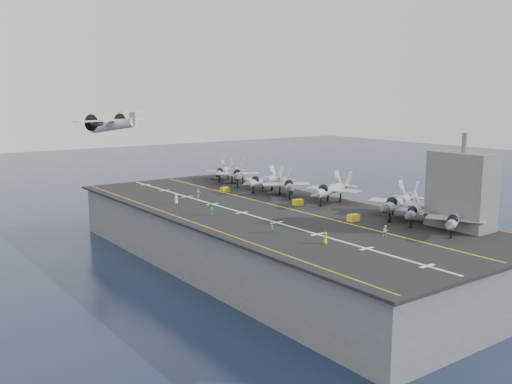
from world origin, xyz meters
TOP-DOWN VIEW (x-y plane):
  - ground at (0.00, 0.00)m, footprint 500.00×500.00m
  - hull at (0.00, 0.00)m, footprint 36.00×90.00m
  - flight_deck at (0.00, 0.00)m, footprint 38.00×92.00m
  - foul_line at (3.00, 0.00)m, footprint 0.35×90.00m
  - landing_centerline at (-6.00, 0.00)m, footprint 0.50×90.00m
  - deck_edge_port at (-17.00, 0.00)m, footprint 0.25×90.00m
  - deck_edge_stbd at (18.50, 0.00)m, footprint 0.25×90.00m
  - island_superstructure at (15.00, -30.00)m, footprint 5.00×10.00m
  - fighter_jet_0 at (11.59, -31.56)m, footprint 15.67×13.72m
  - fighter_jet_1 at (12.15, -23.73)m, footprint 15.61×13.72m
  - fighter_jet_2 at (13.34, -19.00)m, footprint 18.90×16.08m
  - fighter_jet_4 at (13.44, -2.31)m, footprint 18.74×15.85m
  - fighter_jet_5 at (11.43, 8.84)m, footprint 16.41×18.07m
  - fighter_jet_6 at (11.31, 16.70)m, footprint 16.61×13.69m
  - fighter_jet_7 at (11.89, 27.81)m, footprint 17.39×18.80m
  - fighter_jet_8 at (12.95, 35.97)m, footprint 15.31×15.24m
  - tow_cart_a at (5.08, -16.61)m, footprint 1.92×1.27m
  - tow_cart_b at (6.72, -0.36)m, footprint 1.97×1.41m
  - tow_cart_c at (3.40, 20.17)m, footprint 1.90×1.33m
  - crew_0 at (-8.86, -24.82)m, footprint 1.19×1.23m
  - crew_1 at (-11.01, -15.31)m, footprint 1.15×1.08m
  - crew_3 at (-11.46, 1.57)m, footprint 1.47×1.37m
  - crew_4 at (-4.53, 18.00)m, footprint 1.09×1.29m
  - crew_5 at (-11.54, 14.33)m, footprint 1.28×0.96m
  - crew_7 at (1.29, -26.89)m, footprint 1.23×1.09m
  - transport_plane at (-6.36, 57.15)m, footprint 27.58×23.22m

SIDE VIEW (x-z plane):
  - ground at x=0.00m, z-range 0.00..0.00m
  - hull at x=0.00m, z-range 0.00..10.00m
  - flight_deck at x=0.00m, z-range 10.00..10.40m
  - foul_line at x=3.00m, z-range 10.41..10.43m
  - landing_centerline at x=-6.00m, z-range 10.41..10.43m
  - deck_edge_port at x=-17.00m, z-range 10.41..10.43m
  - deck_edge_stbd at x=18.50m, z-range 10.41..10.43m
  - tow_cart_c at x=3.40m, z-range 10.40..11.48m
  - tow_cart_b at x=6.72m, z-range 10.40..11.50m
  - tow_cart_a at x=5.08m, z-range 10.40..11.53m
  - crew_1 at x=-11.01m, z-range 10.40..12.00m
  - crew_0 at x=-8.86m, z-range 10.40..12.12m
  - crew_7 at x=1.29m, z-range 10.40..12.12m
  - crew_4 at x=-4.53m, z-range 10.40..12.23m
  - crew_5 at x=-11.54m, z-range 10.40..12.34m
  - crew_3 at x=-11.46m, z-range 10.40..12.44m
  - fighter_jet_8 at x=12.95m, z-range 10.40..14.90m
  - fighter_jet_1 at x=12.15m, z-range 10.40..14.94m
  - fighter_jet_0 at x=11.59m, z-range 10.40..14.96m
  - fighter_jet_6 at x=11.31m, z-range 10.40..15.36m
  - fighter_jet_5 at x=11.43m, z-range 10.40..15.62m
  - fighter_jet_7 at x=11.89m, z-range 10.40..15.83m
  - fighter_jet_4 at x=13.44m, z-range 10.40..15.92m
  - fighter_jet_2 at x=13.34m, z-range 10.40..15.96m
  - island_superstructure at x=15.00m, z-range 10.40..25.40m
  - transport_plane at x=-6.36m, z-range 20.72..26.27m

